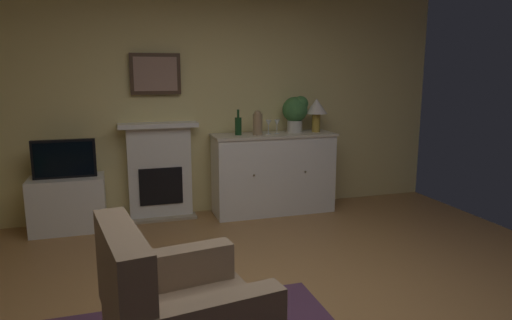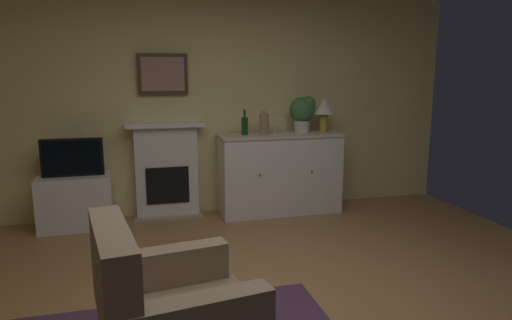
{
  "view_description": "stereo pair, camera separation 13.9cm",
  "coord_description": "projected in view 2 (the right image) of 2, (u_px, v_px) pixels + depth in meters",
  "views": [
    {
      "loc": [
        -1.02,
        -2.52,
        1.65
      ],
      "look_at": [
        -0.03,
        0.7,
        1.0
      ],
      "focal_mm": 31.87,
      "sensor_mm": 36.0,
      "label": 1
    },
    {
      "loc": [
        -0.88,
        -2.55,
        1.65
      ],
      "look_at": [
        -0.03,
        0.7,
        1.0
      ],
      "focal_mm": 31.87,
      "sensor_mm": 36.0,
      "label": 2
    }
  ],
  "objects": [
    {
      "name": "tv_cabinet",
      "position": [
        76.0,
        202.0,
        4.85
      ],
      "size": [
        0.75,
        0.42,
        0.58
      ],
      "color": "white",
      "rests_on": "ground_plane"
    },
    {
      "name": "wall_rear",
      "position": [
        214.0,
        91.0,
        5.3
      ],
      "size": [
        5.88,
        0.06,
        2.86
      ],
      "primitive_type": "cube",
      "color": "#EAD68C",
      "rests_on": "ground_plane"
    },
    {
      "name": "fireplace_unit",
      "position": [
        167.0,
        170.0,
        5.2
      ],
      "size": [
        0.87,
        0.3,
        1.1
      ],
      "color": "white",
      "rests_on": "ground_plane"
    },
    {
      "name": "sideboard_cabinet",
      "position": [
        280.0,
        173.0,
        5.38
      ],
      "size": [
        1.44,
        0.49,
        0.95
      ],
      "color": "white",
      "rests_on": "ground_plane"
    },
    {
      "name": "wine_glass_left",
      "position": [
        275.0,
        124.0,
        5.23
      ],
      "size": [
        0.07,
        0.07,
        0.16
      ],
      "color": "silver",
      "rests_on": "sideboard_cabinet"
    },
    {
      "name": "wine_bottle",
      "position": [
        245.0,
        126.0,
        5.17
      ],
      "size": [
        0.08,
        0.08,
        0.29
      ],
      "color": "#193F1E",
      "rests_on": "sideboard_cabinet"
    },
    {
      "name": "tv_set",
      "position": [
        72.0,
        157.0,
        4.74
      ],
      "size": [
        0.62,
        0.07,
        0.4
      ],
      "color": "black",
      "rests_on": "tv_cabinet"
    },
    {
      "name": "wine_glass_center",
      "position": [
        284.0,
        123.0,
        5.27
      ],
      "size": [
        0.07,
        0.07,
        0.16
      ],
      "color": "silver",
      "rests_on": "sideboard_cabinet"
    },
    {
      "name": "vase_decorative",
      "position": [
        264.0,
        123.0,
        5.16
      ],
      "size": [
        0.11,
        0.11,
        0.28
      ],
      "color": "#9E7F5B",
      "rests_on": "sideboard_cabinet"
    },
    {
      "name": "table_lamp",
      "position": [
        324.0,
        109.0,
        5.37
      ],
      "size": [
        0.26,
        0.26,
        0.4
      ],
      "color": "#B79338",
      "rests_on": "sideboard_cabinet"
    },
    {
      "name": "potted_plant_small",
      "position": [
        303.0,
        111.0,
        5.35
      ],
      "size": [
        0.3,
        0.3,
        0.43
      ],
      "color": "beige",
      "rests_on": "sideboard_cabinet"
    },
    {
      "name": "framed_picture",
      "position": [
        163.0,
        74.0,
        5.04
      ],
      "size": [
        0.55,
        0.04,
        0.45
      ],
      "color": "#473323"
    },
    {
      "name": "armchair",
      "position": [
        169.0,
        319.0,
        2.37
      ],
      "size": [
        0.92,
        0.88,
        0.92
      ],
      "color": "#8C7259",
      "rests_on": "ground_plane"
    }
  ]
}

